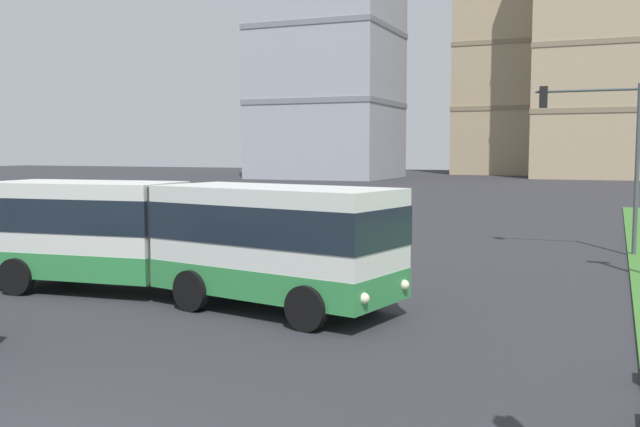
{
  "coord_description": "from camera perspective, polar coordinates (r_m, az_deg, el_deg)",
  "views": [
    {
      "loc": [
        6.98,
        -6.17,
        3.88
      ],
      "look_at": [
        -0.22,
        11.12,
        2.2
      ],
      "focal_mm": 39.9,
      "sensor_mm": 36.0,
      "label": 1
    }
  ],
  "objects": [
    {
      "name": "car_white_van",
      "position": [
        31.64,
        -1.8,
        -0.54
      ],
      "size": [
        4.44,
        2.11,
        1.58
      ],
      "color": "silver",
      "rests_on": "ground"
    },
    {
      "name": "apartment_tower_centre",
      "position": [
        107.0,
        22.76,
        14.21
      ],
      "size": [
        20.64,
        15.87,
        42.94
      ],
      "color": "tan",
      "rests_on": "ground"
    },
    {
      "name": "apartment_tower_westcentre",
      "position": [
        123.08,
        14.96,
        14.66
      ],
      "size": [
        14.68,
        20.18,
        49.2
      ],
      "color": "tan",
      "rests_on": "ground"
    },
    {
      "name": "traffic_light_far_right",
      "position": [
        28.17,
        21.8,
        5.57
      ],
      "size": [
        3.7,
        0.28,
        6.26
      ],
      "color": "#474C51",
      "rests_on": "ground"
    },
    {
      "name": "articulated_bus",
      "position": [
        18.73,
        -11.06,
        -1.79
      ],
      "size": [
        12.02,
        3.71,
        3.0
      ],
      "color": "silver",
      "rests_on": "ground"
    },
    {
      "name": "apartment_tower_west",
      "position": [
        99.86,
        0.6,
        14.17
      ],
      "size": [
        18.03,
        16.68,
        39.1
      ],
      "color": "#9EA3AD",
      "rests_on": "ground"
    }
  ]
}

